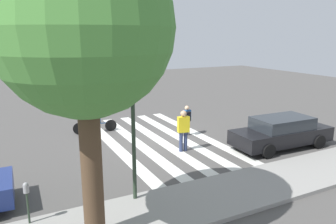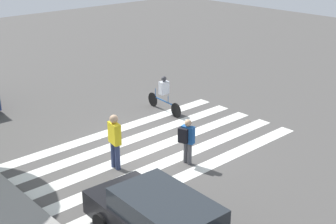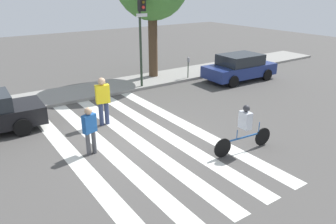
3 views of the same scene
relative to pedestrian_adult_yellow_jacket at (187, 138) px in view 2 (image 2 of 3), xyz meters
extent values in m
plane|color=#4C4947|center=(1.63, 0.00, -0.92)|extent=(60.00, 60.00, 0.00)
cube|color=silver|center=(-0.60, 0.00, -0.92)|extent=(0.55, 10.00, 0.01)
cube|color=silver|center=(0.51, 0.00, -0.92)|extent=(0.55, 10.00, 0.01)
cube|color=silver|center=(1.63, 0.00, -0.92)|extent=(0.55, 10.00, 0.01)
cube|color=silver|center=(2.74, 0.00, -0.92)|extent=(0.55, 10.00, 0.01)
cube|color=silver|center=(3.86, 0.00, -0.92)|extent=(0.55, 10.00, 0.01)
cylinder|color=#4C4C51|center=(-0.11, -0.04, -0.55)|extent=(0.14, 0.14, 0.75)
cylinder|color=#4C4C51|center=(0.09, -0.04, -0.55)|extent=(0.14, 0.14, 0.75)
cube|color=#1E5199|center=(-0.01, -0.04, 0.12)|extent=(0.47, 0.32, 0.59)
sphere|color=tan|center=(-0.01, -0.04, 0.53)|extent=(0.23, 0.23, 0.23)
cube|color=black|center=(0.04, 0.13, 0.12)|extent=(0.36, 0.24, 0.50)
cylinder|color=navy|center=(1.21, 1.94, -0.48)|extent=(0.17, 0.17, 0.89)
cylinder|color=navy|center=(1.44, 1.94, -0.48)|extent=(0.17, 0.17, 0.89)
cube|color=yellow|center=(1.33, 1.94, 0.32)|extent=(0.55, 0.32, 0.70)
sphere|color=tan|center=(1.33, 1.94, 0.81)|extent=(0.28, 0.28, 0.28)
cylinder|color=black|center=(4.93, -2.74, -0.61)|extent=(0.63, 0.10, 0.63)
cylinder|color=black|center=(3.26, -2.58, -0.61)|extent=(0.63, 0.10, 0.63)
cube|color=#1E4C8C|center=(4.09, -2.66, -0.43)|extent=(1.42, 0.17, 0.04)
cylinder|color=#1E4C8C|center=(3.80, -2.63, -0.27)|extent=(0.03, 0.03, 0.32)
cylinder|color=#1E4C8C|center=(4.72, -2.72, -0.23)|extent=(0.03, 0.03, 0.40)
cube|color=silver|center=(4.09, -2.66, 0.16)|extent=(0.28, 0.42, 0.55)
sphere|color=#333338|center=(4.09, -2.66, 0.56)|extent=(0.22, 0.22, 0.22)
cube|color=#23282D|center=(-2.94, 3.58, 0.26)|extent=(2.69, 1.71, 0.54)
cylinder|color=black|center=(-1.49, 2.66, -0.60)|extent=(0.65, 0.23, 0.64)
camera|label=1|loc=(8.30, 14.02, 4.18)|focal=35.00mm
camera|label=2|loc=(-9.91, 9.85, 6.31)|focal=50.00mm
camera|label=3|loc=(-3.32, -9.08, 4.07)|focal=35.00mm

